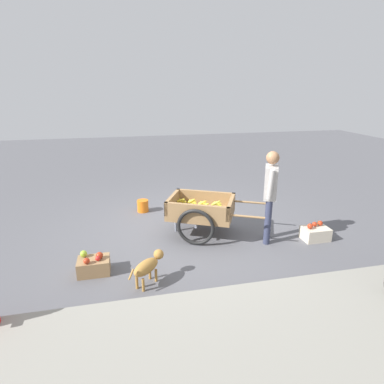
# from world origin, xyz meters

# --- Properties ---
(ground_plane) EXTENTS (24.00, 24.00, 0.00)m
(ground_plane) POSITION_xyz_m (0.00, 0.00, 0.00)
(ground_plane) COLOR #56565B
(curb_strip) EXTENTS (12.00, 2.40, 0.12)m
(curb_strip) POSITION_xyz_m (0.00, 3.25, 0.06)
(curb_strip) COLOR gray
(curb_strip) RESTS_ON ground
(fruit_cart) EXTENTS (1.82, 1.41, 0.70)m
(fruit_cart) POSITION_xyz_m (-0.22, 0.26, 0.43)
(fruit_cart) COLOR #937047
(fruit_cart) RESTS_ON ground
(vendor_person) EXTENTS (0.33, 0.54, 1.55)m
(vendor_person) POSITION_xyz_m (-1.25, 0.76, 0.92)
(vendor_person) COLOR #333851
(vendor_person) RESTS_ON ground
(dog) EXTENTS (0.51, 0.51, 0.40)m
(dog) POSITION_xyz_m (0.84, 1.59, 0.27)
(dog) COLOR #AD7A38
(dog) RESTS_ON ground
(plastic_bucket) EXTENTS (0.24, 0.24, 0.25)m
(plastic_bucket) POSITION_xyz_m (0.72, -1.06, 0.13)
(plastic_bucket) COLOR orange
(plastic_bucket) RESTS_ON ground
(apple_crate) EXTENTS (0.44, 0.32, 0.32)m
(apple_crate) POSITION_xyz_m (1.57, 1.17, 0.12)
(apple_crate) COLOR #99754C
(apple_crate) RESTS_ON ground
(mixed_fruit_crate) EXTENTS (0.44, 0.32, 0.32)m
(mixed_fruit_crate) POSITION_xyz_m (-2.09, 0.90, 0.12)
(mixed_fruit_crate) COLOR beige
(mixed_fruit_crate) RESTS_ON ground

